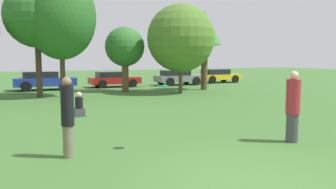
# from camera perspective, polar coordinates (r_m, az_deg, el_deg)

# --- Properties ---
(ground_plane) EXTENTS (120.00, 120.00, 0.00)m
(ground_plane) POSITION_cam_1_polar(r_m,az_deg,el_deg) (6.72, 13.65, -13.76)
(ground_plane) COLOR #3D6B2D
(person_thrower) EXTENTS (0.29, 0.29, 1.85)m
(person_thrower) POSITION_cam_1_polar(r_m,az_deg,el_deg) (8.04, -16.46, -3.52)
(person_thrower) COLOR #726651
(person_thrower) RESTS_ON ground
(person_catcher) EXTENTS (0.38, 0.38, 1.93)m
(person_catcher) POSITION_cam_1_polar(r_m,az_deg,el_deg) (9.75, 20.19, -1.92)
(person_catcher) COLOR #3F3F47
(person_catcher) RESTS_ON ground
(frisbee) EXTENTS (0.27, 0.27, 0.09)m
(frisbee) POSITION_cam_1_polar(r_m,az_deg,el_deg) (8.30, -0.85, 1.41)
(frisbee) COLOR #19B2D8
(bystander_sitting) EXTENTS (0.40, 0.33, 0.97)m
(bystander_sitting) POSITION_cam_1_polar(r_m,az_deg,el_deg) (13.73, -14.67, -1.90)
(bystander_sitting) COLOR #3F3F47
(bystander_sitting) RESTS_ON ground
(tree_2) EXTENTS (3.69, 3.69, 6.56)m
(tree_2) POSITION_cam_1_polar(r_m,az_deg,el_deg) (21.40, -21.14, 12.17)
(tree_2) COLOR #473323
(tree_2) RESTS_ON ground
(tree_3) EXTENTS (4.02, 4.02, 7.16)m
(tree_3) POSITION_cam_1_polar(r_m,az_deg,el_deg) (21.08, -17.51, 12.32)
(tree_3) COLOR #473323
(tree_3) RESTS_ON ground
(tree_4) EXTENTS (2.69, 2.69, 4.41)m
(tree_4) POSITION_cam_1_polar(r_m,az_deg,el_deg) (23.49, -7.24, 7.86)
(tree_4) COLOR brown
(tree_4) RESTS_ON ground
(tree_5) EXTENTS (4.38, 4.38, 5.76)m
(tree_5) POSITION_cam_1_polar(r_m,az_deg,el_deg) (22.26, 2.15, 9.41)
(tree_5) COLOR brown
(tree_5) RESTS_ON ground
(tree_6) EXTENTS (2.42, 2.42, 5.65)m
(tree_6) POSITION_cam_1_polar(r_m,az_deg,el_deg) (24.90, 6.17, 10.73)
(tree_6) COLOR brown
(tree_6) RESTS_ON ground
(parked_car_blue) EXTENTS (4.27, 2.08, 1.33)m
(parked_car_blue) POSITION_cam_1_polar(r_m,az_deg,el_deg) (25.98, -20.12, 2.28)
(parked_car_blue) COLOR #1E389E
(parked_car_blue) RESTS_ON ground
(parked_car_red) EXTENTS (3.98, 1.97, 1.22)m
(parked_car_red) POSITION_cam_1_polar(r_m,az_deg,el_deg) (27.41, -9.09, 2.60)
(parked_car_red) COLOR red
(parked_car_red) RESTS_ON ground
(parked_car_grey) EXTENTS (4.03, 2.07, 1.26)m
(parked_car_grey) POSITION_cam_1_polar(r_m,az_deg,el_deg) (29.13, 1.65, 2.93)
(parked_car_grey) COLOR slate
(parked_car_grey) RESTS_ON ground
(parked_car_yellow) EXTENTS (4.14, 2.15, 1.26)m
(parked_car_yellow) POSITION_cam_1_polar(r_m,az_deg,el_deg) (32.32, 8.28, 3.19)
(parked_car_yellow) COLOR gold
(parked_car_yellow) RESTS_ON ground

